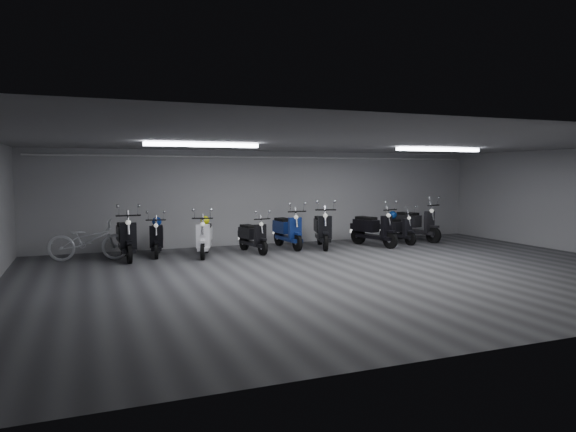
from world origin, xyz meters
name	(u,v)px	position (x,y,z in m)	size (l,w,h in m)	color
floor	(351,273)	(0.00, 0.00, -0.01)	(14.00, 10.00, 0.01)	#3D3D40
ceiling	(352,142)	(0.00, 0.00, 2.80)	(14.00, 10.00, 0.01)	gray
back_wall	(273,198)	(0.00, 5.00, 1.40)	(14.00, 0.01, 2.80)	#A3A4A6
front_wall	(544,234)	(0.00, -5.00, 1.40)	(14.00, 0.01, 2.80)	#A3A4A6
fluor_strip_left	(203,145)	(-3.00, 1.00, 2.74)	(2.40, 0.18, 0.08)	white
fluor_strip_right	(439,149)	(3.00, 1.00, 2.74)	(2.40, 0.18, 0.08)	white
conduit	(274,157)	(0.00, 4.92, 2.62)	(0.05, 0.05, 13.60)	white
scooter_0	(126,231)	(-4.40, 3.55, 0.71)	(0.64, 1.91, 1.42)	black
scooter_1	(157,232)	(-3.61, 3.87, 0.61)	(0.55, 1.64, 1.22)	black
scooter_2	(204,232)	(-2.47, 3.34, 0.64)	(0.58, 1.73, 1.28)	white
scooter_3	(253,231)	(-1.13, 3.45, 0.59)	(0.53, 1.59, 1.18)	black
scooter_4	(288,225)	(0.04, 3.86, 0.68)	(0.61, 1.83, 1.36)	navy
scooter_5	(323,223)	(1.02, 3.61, 0.71)	(0.63, 1.90, 1.41)	black
scooter_7	(374,223)	(2.54, 3.30, 0.69)	(0.62, 1.85, 1.38)	black
scooter_8	(398,224)	(3.54, 3.58, 0.59)	(0.53, 1.59, 1.18)	black
scooter_9	(416,218)	(4.39, 3.83, 0.72)	(0.65, 1.94, 1.44)	black
bicycle	(88,236)	(-5.27, 3.75, 0.61)	(0.66, 1.88, 1.22)	silver
helmet_0	(205,220)	(-2.40, 3.57, 0.91)	(0.24, 0.24, 0.24)	#E2EC0D
helmet_1	(157,221)	(-3.57, 4.10, 0.88)	(0.24, 0.24, 0.24)	navy
helmet_2	(393,215)	(3.50, 3.80, 0.86)	(0.25, 0.25, 0.25)	navy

